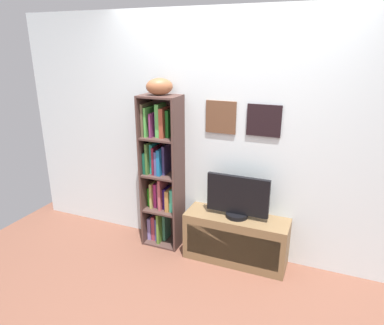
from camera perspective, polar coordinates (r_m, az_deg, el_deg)
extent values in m
cube|color=brown|center=(3.13, -1.37, -24.15)|extent=(5.20, 5.20, 0.04)
cube|color=silver|center=(3.47, 6.04, 3.84)|extent=(4.80, 0.06, 2.45)
cube|color=brown|center=(3.40, 4.74, 7.41)|extent=(0.30, 0.02, 0.32)
cube|color=slate|center=(3.40, 4.71, 7.39)|extent=(0.25, 0.01, 0.27)
cube|color=black|center=(3.30, 11.69, 6.74)|extent=(0.32, 0.02, 0.30)
cube|color=#92AFB2|center=(3.30, 11.68, 6.72)|extent=(0.27, 0.01, 0.25)
cube|color=#48312C|center=(3.77, -7.54, -1.44)|extent=(0.02, 0.29, 1.64)
cube|color=#48312C|center=(3.60, -2.19, -2.27)|extent=(0.02, 0.29, 1.64)
cube|color=#48312C|center=(3.79, -3.97, -1.17)|extent=(0.41, 0.01, 1.64)
cube|color=#48312C|center=(4.03, -4.60, -12.68)|extent=(0.37, 0.28, 0.02)
cube|color=#48312C|center=(3.84, -4.76, -7.58)|extent=(0.37, 0.28, 0.02)
cube|color=#48312C|center=(3.68, -4.93, -1.99)|extent=(0.37, 0.28, 0.02)
cube|color=#48312C|center=(3.56, -5.10, 4.04)|extent=(0.37, 0.28, 0.02)
cube|color=#48312C|center=(3.48, -5.31, 10.76)|extent=(0.37, 0.28, 0.02)
cube|color=#8B7CC2|center=(4.06, -6.42, -10.26)|extent=(0.04, 0.19, 0.26)
cube|color=#A3394B|center=(4.03, -5.80, -10.24)|extent=(0.04, 0.19, 0.28)
cube|color=#4D4EA7|center=(4.02, -5.24, -10.49)|extent=(0.04, 0.19, 0.26)
cube|color=#56812E|center=(3.96, -4.91, -10.21)|extent=(0.03, 0.24, 0.35)
cube|color=#3F8569|center=(4.00, -4.19, -10.35)|extent=(0.03, 0.15, 0.30)
cube|color=green|center=(3.90, -6.46, -5.33)|extent=(0.04, 0.16, 0.21)
cube|color=tan|center=(3.85, -6.13, -5.07)|extent=(0.03, 0.20, 0.28)
cube|color=#A62777|center=(3.85, -5.57, -5.12)|extent=(0.03, 0.17, 0.27)
cube|color=#8A5168|center=(3.84, -5.01, -5.15)|extent=(0.03, 0.16, 0.28)
cube|color=#B25058|center=(3.79, -4.71, -4.95)|extent=(0.03, 0.21, 0.34)
cube|color=navy|center=(3.81, -4.01, -5.69)|extent=(0.04, 0.17, 0.23)
cube|color=#B27C3E|center=(3.77, -3.51, -5.91)|extent=(0.04, 0.21, 0.23)
cube|color=#42CB9E|center=(3.76, -2.82, -5.89)|extent=(0.04, 0.20, 0.25)
cube|color=#13543A|center=(3.73, -7.07, 0.25)|extent=(0.03, 0.23, 0.23)
cube|color=#406A2D|center=(3.70, -6.69, 0.93)|extent=(0.03, 0.23, 0.33)
cube|color=teal|center=(3.70, -6.07, 0.85)|extent=(0.03, 0.19, 0.31)
cube|color=maroon|center=(3.68, -5.72, 0.54)|extent=(0.02, 0.22, 0.29)
cube|color=#484A87|center=(3.67, -5.29, 0.19)|extent=(0.03, 0.22, 0.25)
cube|color=#1966A0|center=(3.65, -4.83, 0.29)|extent=(0.04, 0.22, 0.28)
cube|color=navy|center=(3.65, -4.16, 0.57)|extent=(0.03, 0.18, 0.31)
cube|color=brown|center=(3.61, -7.38, 7.06)|extent=(0.02, 0.23, 0.33)
cube|color=#4FAC47|center=(3.61, -6.92, 6.76)|extent=(0.03, 0.22, 0.30)
cube|color=#633459|center=(3.62, -6.30, 6.22)|extent=(0.02, 0.16, 0.22)
cube|color=#7A2C60|center=(3.58, -6.13, 6.28)|extent=(0.02, 0.22, 0.24)
cube|color=#5D1DA1|center=(3.60, -5.48, 6.40)|extent=(0.02, 0.15, 0.25)
cube|color=#57BC52|center=(3.56, -5.13, 6.98)|extent=(0.04, 0.19, 0.33)
cube|color=#9C432D|center=(3.54, -4.44, 6.60)|extent=(0.04, 0.20, 0.30)
cube|color=#19671E|center=(3.54, -3.62, 6.46)|extent=(0.03, 0.16, 0.28)
ellipsoid|color=#925635|center=(3.46, -5.35, 12.27)|extent=(0.31, 0.28, 0.17)
cube|color=brown|center=(3.63, 7.18, -12.25)|extent=(1.03, 0.34, 0.50)
cube|color=brown|center=(3.50, 6.43, -13.56)|extent=(0.93, 0.01, 0.32)
cylinder|color=black|center=(3.50, 7.36, -8.50)|extent=(0.22, 0.22, 0.04)
cube|color=black|center=(3.41, 7.50, -5.31)|extent=(0.61, 0.04, 0.39)
cube|color=white|center=(3.40, 7.45, -5.39)|extent=(0.57, 0.01, 0.35)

